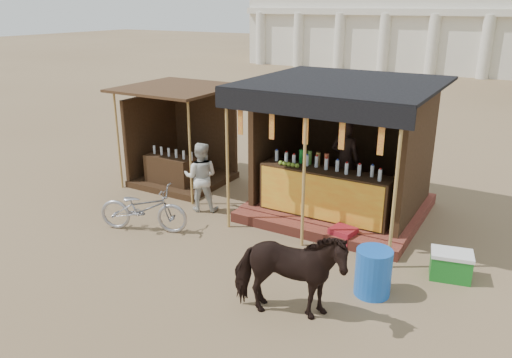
{
  "coord_description": "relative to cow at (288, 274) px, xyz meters",
  "views": [
    {
      "loc": [
        4.41,
        -5.99,
        4.2
      ],
      "look_at": [
        0.0,
        1.6,
        1.1
      ],
      "focal_mm": 35.0,
      "sensor_mm": 36.0,
      "label": 1
    }
  ],
  "objects": [
    {
      "name": "blue_barrel",
      "position": [
        0.85,
        1.17,
        -0.31
      ],
      "size": [
        0.55,
        0.55,
        0.74
      ],
      "primitive_type": "cylinder",
      "rotation": [
        0.0,
        0.0,
        0.01
      ],
      "color": "blue",
      "rests_on": "ground"
    },
    {
      "name": "ground",
      "position": [
        -1.76,
        0.55,
        -0.68
      ],
      "size": [
        120.0,
        120.0,
        0.0
      ],
      "primitive_type": "plane",
      "color": "#846B4C",
      "rests_on": "ground"
    },
    {
      "name": "main_stall",
      "position": [
        -0.76,
        3.91,
        0.34
      ],
      "size": [
        3.6,
        3.61,
        2.78
      ],
      "color": "brown",
      "rests_on": "ground"
    },
    {
      "name": "secondary_stall",
      "position": [
        -4.93,
        3.79,
        0.17
      ],
      "size": [
        2.4,
        2.4,
        2.38
      ],
      "color": "#382214",
      "rests_on": "ground"
    },
    {
      "name": "cooler",
      "position": [
        1.79,
        2.26,
        -0.45
      ],
      "size": [
        0.72,
        0.57,
        0.46
      ],
      "color": "#197322",
      "rests_on": "ground"
    },
    {
      "name": "motorbike",
      "position": [
        -3.7,
        1.15,
        -0.22
      ],
      "size": [
        1.85,
        1.18,
        0.92
      ],
      "primitive_type": "imported",
      "rotation": [
        0.0,
        0.0,
        1.93
      ],
      "color": "#9D9DA6",
      "rests_on": "ground"
    },
    {
      "name": "red_crate",
      "position": [
        -0.15,
        2.55,
        -0.53
      ],
      "size": [
        0.5,
        0.47,
        0.31
      ],
      "primitive_type": "cube",
      "rotation": [
        0.0,
        0.0,
        -0.2
      ],
      "color": "maroon",
      "rests_on": "ground"
    },
    {
      "name": "cow",
      "position": [
        0.0,
        0.0,
        0.0
      ],
      "size": [
        1.77,
        1.2,
        1.37
      ],
      "primitive_type": "imported",
      "rotation": [
        0.0,
        0.0,
        1.88
      ],
      "color": "black",
      "rests_on": "ground"
    },
    {
      "name": "background_building",
      "position": [
        -3.76,
        30.5,
        3.3
      ],
      "size": [
        26.0,
        7.45,
        8.18
      ],
      "color": "silver",
      "rests_on": "ground"
    },
    {
      "name": "bystander",
      "position": [
        -3.34,
        2.55,
        0.06
      ],
      "size": [
        0.89,
        0.81,
        1.49
      ],
      "primitive_type": "imported",
      "rotation": [
        0.0,
        0.0,
        3.56
      ],
      "color": "silver",
      "rests_on": "ground"
    }
  ]
}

